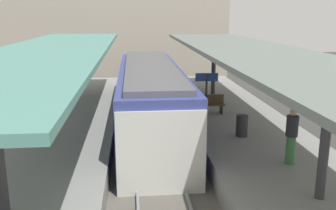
# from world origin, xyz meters

# --- Properties ---
(ground_plane) EXTENTS (80.00, 80.00, 0.00)m
(ground_plane) POSITION_xyz_m (0.00, 0.00, 0.00)
(ground_plane) COLOR #383835
(platform_left) EXTENTS (4.40, 28.00, 1.00)m
(platform_left) POSITION_xyz_m (-3.80, 0.00, 0.50)
(platform_left) COLOR gray
(platform_left) RESTS_ON ground_plane
(platform_right) EXTENTS (4.40, 28.00, 1.00)m
(platform_right) POSITION_xyz_m (3.80, 0.00, 0.50)
(platform_right) COLOR gray
(platform_right) RESTS_ON ground_plane
(track_ballast) EXTENTS (3.20, 28.00, 0.20)m
(track_ballast) POSITION_xyz_m (0.00, 0.00, 0.10)
(track_ballast) COLOR #59544C
(track_ballast) RESTS_ON ground_plane
(rail_near_side) EXTENTS (0.08, 28.00, 0.14)m
(rail_near_side) POSITION_xyz_m (-0.72, 0.00, 0.27)
(rail_near_side) COLOR slate
(rail_near_side) RESTS_ON track_ballast
(rail_far_side) EXTENTS (0.08, 28.00, 0.14)m
(rail_far_side) POSITION_xyz_m (0.72, 0.00, 0.27)
(rail_far_side) COLOR slate
(rail_far_side) RESTS_ON track_ballast
(commuter_train) EXTENTS (2.78, 12.73, 3.10)m
(commuter_train) POSITION_xyz_m (0.00, 3.53, 1.73)
(commuter_train) COLOR #38428C
(commuter_train) RESTS_ON track_ballast
(canopy_left) EXTENTS (4.18, 21.00, 3.23)m
(canopy_left) POSITION_xyz_m (-3.80, 1.40, 4.11)
(canopy_left) COLOR #333335
(canopy_left) RESTS_ON platform_left
(canopy_right) EXTENTS (4.18, 21.00, 3.17)m
(canopy_right) POSITION_xyz_m (3.80, 1.40, 4.05)
(canopy_right) COLOR #333335
(canopy_right) RESTS_ON platform_right
(platform_bench) EXTENTS (1.40, 0.41, 0.86)m
(platform_bench) POSITION_xyz_m (2.69, 3.42, 1.46)
(platform_bench) COLOR black
(platform_bench) RESTS_ON platform_right
(platform_sign) EXTENTS (0.90, 0.08, 2.21)m
(platform_sign) POSITION_xyz_m (2.13, 1.35, 2.62)
(platform_sign) COLOR #262628
(platform_sign) RESTS_ON platform_right
(litter_bin) EXTENTS (0.44, 0.44, 0.80)m
(litter_bin) POSITION_xyz_m (3.25, 0.06, 1.40)
(litter_bin) COLOR #2D2D30
(litter_bin) RESTS_ON platform_right
(passenger_near_bench) EXTENTS (0.36, 0.36, 1.74)m
(passenger_near_bench) POSITION_xyz_m (3.96, -2.69, 1.91)
(passenger_near_bench) COLOR #386B3D
(passenger_near_bench) RESTS_ON platform_right
(station_building_backdrop) EXTENTS (18.00, 6.00, 11.00)m
(station_building_backdrop) POSITION_xyz_m (-1.98, 20.00, 5.50)
(station_building_backdrop) COLOR #A89E8E
(station_building_backdrop) RESTS_ON ground_plane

